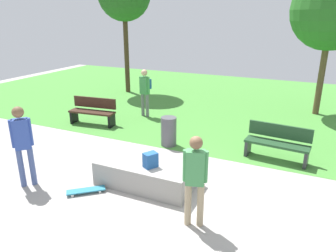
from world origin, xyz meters
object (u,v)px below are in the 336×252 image
at_px(pedestrian_with_backpack, 145,88).
at_px(park_bench_far_right, 278,142).
at_px(tree_broad_elm, 332,10).
at_px(skater_watching, 22,140).
at_px(concrete_ledge, 147,173).
at_px(skater_performing_trick, 195,175).
at_px(park_bench_center_lawn, 93,111).
at_px(skateboard_by_ledge, 86,190).
at_px(backpack_on_ledge, 150,160).
at_px(trash_bin, 169,131).

bearing_deg(pedestrian_with_backpack, park_bench_far_right, -20.83).
xyz_separation_m(park_bench_far_right, tree_broad_elm, (0.85, 4.87, 3.25)).
bearing_deg(skater_watching, concrete_ledge, 25.81).
bearing_deg(skater_performing_trick, skater_watching, -176.80).
bearing_deg(park_bench_center_lawn, pedestrian_with_backpack, 52.71).
height_order(skater_watching, park_bench_far_right, skater_watching).
xyz_separation_m(skateboard_by_ledge, tree_broad_elm, (4.29, 8.32, 3.66)).
bearing_deg(skater_performing_trick, park_bench_far_right, 74.26).
bearing_deg(backpack_on_ledge, park_bench_far_right, -8.85).
distance_m(skateboard_by_ledge, tree_broad_elm, 10.05).
relative_size(backpack_on_ledge, skater_performing_trick, 0.19).
distance_m(skater_performing_trick, park_bench_far_right, 3.67).
distance_m(skateboard_by_ledge, park_bench_center_lawn, 4.62).
bearing_deg(tree_broad_elm, pedestrian_with_backpack, -152.44).
height_order(skateboard_by_ledge, pedestrian_with_backpack, pedestrian_with_backpack).
bearing_deg(skater_watching, skateboard_by_ledge, 10.68).
bearing_deg(pedestrian_with_backpack, concrete_ledge, -61.00).
distance_m(skateboard_by_ledge, pedestrian_with_backpack, 5.61).
bearing_deg(pedestrian_with_backpack, skater_watching, -88.88).
distance_m(trash_bin, pedestrian_with_backpack, 3.01).
xyz_separation_m(concrete_ledge, skater_performing_trick, (1.46, -0.92, 0.73)).
xyz_separation_m(park_bench_far_right, trash_bin, (-2.94, -0.33, -0.06)).
bearing_deg(concrete_ledge, pedestrian_with_backpack, 119.00).
relative_size(skateboard_by_ledge, pedestrian_with_backpack, 0.42).
distance_m(backpack_on_ledge, pedestrian_with_backpack, 5.33).
height_order(concrete_ledge, skater_watching, skater_watching).
bearing_deg(skater_watching, skater_performing_trick, 3.20).
bearing_deg(trash_bin, park_bench_far_right, 6.38).
relative_size(concrete_ledge, trash_bin, 2.50).
height_order(backpack_on_ledge, park_bench_far_right, park_bench_far_right).
bearing_deg(skater_performing_trick, pedestrian_with_backpack, 126.17).
relative_size(backpack_on_ledge, skateboard_by_ledge, 0.43).
height_order(backpack_on_ledge, skateboard_by_ledge, backpack_on_ledge).
bearing_deg(park_bench_center_lawn, skater_performing_trick, -36.65).
bearing_deg(trash_bin, backpack_on_ledge, -73.97).
xyz_separation_m(backpack_on_ledge, trash_bin, (-0.69, 2.41, -0.28)).
bearing_deg(skateboard_by_ledge, skater_watching, -169.32).
height_order(skater_watching, skateboard_by_ledge, skater_watching).
bearing_deg(backpack_on_ledge, park_bench_center_lawn, 82.11).
bearing_deg(skater_watching, trash_bin, 61.27).
height_order(park_bench_far_right, pedestrian_with_backpack, pedestrian_with_backpack).
relative_size(park_bench_center_lawn, pedestrian_with_backpack, 0.94).
bearing_deg(skater_watching, tree_broad_elm, 56.64).
distance_m(skater_watching, park_bench_center_lawn, 4.26).
distance_m(park_bench_far_right, pedestrian_with_backpack, 5.28).
xyz_separation_m(skateboard_by_ledge, trash_bin, (0.49, 3.12, 0.36)).
distance_m(concrete_ledge, park_bench_center_lawn, 4.65).
xyz_separation_m(skater_watching, park_bench_far_right, (4.80, 3.71, -0.59)).
bearing_deg(skater_watching, pedestrian_with_backpack, 91.12).
bearing_deg(park_bench_far_right, backpack_on_ledge, -129.38).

